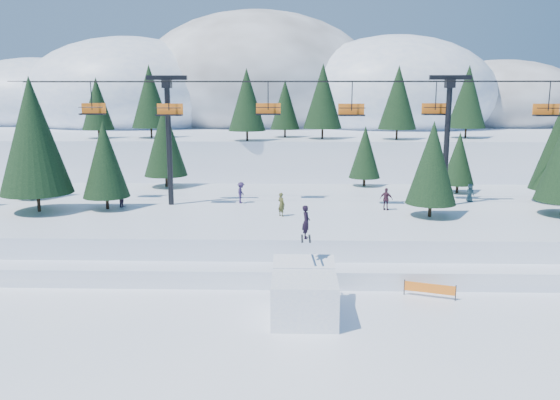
{
  "coord_description": "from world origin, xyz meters",
  "views": [
    {
      "loc": [
        1.04,
        -25.32,
        11.16
      ],
      "look_at": [
        0.19,
        6.0,
        5.2
      ],
      "focal_mm": 35.0,
      "sensor_mm": 36.0,
      "label": 1
    }
  ],
  "objects_px": {
    "chairlift": "(307,120)",
    "banner_near": "(430,288)",
    "banner_far": "(449,279)",
    "jump_kicker": "(304,293)"
  },
  "relations": [
    {
      "from": "chairlift",
      "to": "banner_near",
      "type": "distance_m",
      "value": 17.79
    },
    {
      "from": "chairlift",
      "to": "banner_far",
      "type": "xyz_separation_m",
      "value": [
        8.21,
        -12.28,
        -8.78
      ]
    },
    {
      "from": "banner_far",
      "to": "chairlift",
      "type": "bearing_deg",
      "value": 123.77
    },
    {
      "from": "chairlift",
      "to": "banner_far",
      "type": "distance_m",
      "value": 17.19
    },
    {
      "from": "chairlift",
      "to": "banner_far",
      "type": "relative_size",
      "value": 16.2
    },
    {
      "from": "banner_near",
      "to": "banner_far",
      "type": "xyz_separation_m",
      "value": [
        1.56,
        1.68,
        0.0
      ]
    },
    {
      "from": "jump_kicker",
      "to": "chairlift",
      "type": "distance_m",
      "value": 18.66
    },
    {
      "from": "chairlift",
      "to": "banner_near",
      "type": "bearing_deg",
      "value": -64.54
    },
    {
      "from": "jump_kicker",
      "to": "chairlift",
      "type": "bearing_deg",
      "value": 88.41
    },
    {
      "from": "jump_kicker",
      "to": "banner_far",
      "type": "distance_m",
      "value": 9.81
    }
  ]
}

